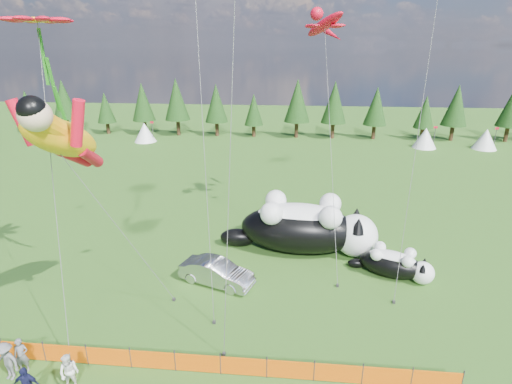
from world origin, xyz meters
TOP-DOWN VIEW (x-y plane):
  - ground at (0.00, 0.00)m, footprint 160.00×160.00m
  - safety_fence at (0.00, -3.00)m, footprint 22.06×0.06m
  - tree_line at (0.00, 45.00)m, footprint 90.00×4.00m
  - festival_tents at (11.00, 40.00)m, footprint 50.00×3.20m
  - cat_large at (4.91, 8.52)m, footprint 10.83×4.36m
  - cat_small at (10.27, 5.74)m, footprint 4.96×3.11m
  - car at (-0.47, 3.94)m, footprint 4.78×2.98m
  - spectator_a at (-7.62, -3.60)m, footprint 0.68×0.53m
  - spectator_b at (-5.02, -4.36)m, footprint 0.84×0.52m
  - spectator_d at (-7.94, -4.08)m, footprint 1.27×0.83m
  - superhero_kite at (-5.64, -1.09)m, footprint 5.70×5.87m
  - gecko_kite at (5.69, 13.43)m, footprint 5.31×12.32m
  - flower_kite at (-7.70, 1.91)m, footprint 4.03×7.15m

SIDE VIEW (x-z plane):
  - ground at x=0.00m, z-range 0.00..0.00m
  - safety_fence at x=0.00m, z-range -0.05..1.05m
  - car at x=-0.47m, z-range 0.00..1.49m
  - spectator_a at x=-7.62m, z-range 0.00..1.64m
  - spectator_b at x=-5.02m, z-range 0.00..1.69m
  - cat_small at x=10.27m, z-range -0.05..1.82m
  - spectator_d at x=-7.94m, z-range 0.00..1.81m
  - festival_tents at x=11.00m, z-range 0.00..2.80m
  - cat_large at x=4.91m, z-range -0.10..3.81m
  - tree_line at x=0.00m, z-range 0.00..8.00m
  - superhero_kite at x=-5.64m, z-range 3.65..16.11m
  - flower_kite at x=-7.70m, z-range 6.64..21.98m
  - gecko_kite at x=5.69m, z-range 6.11..23.40m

